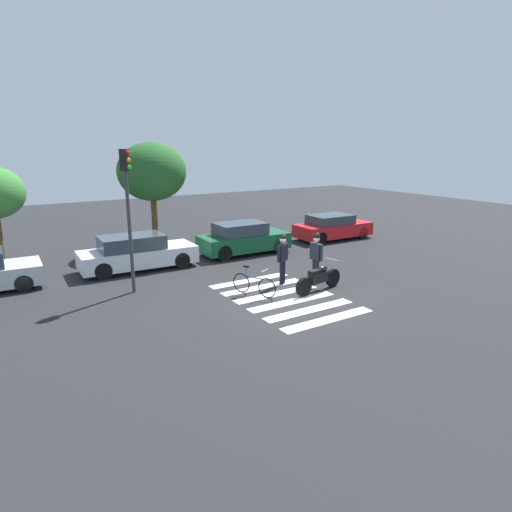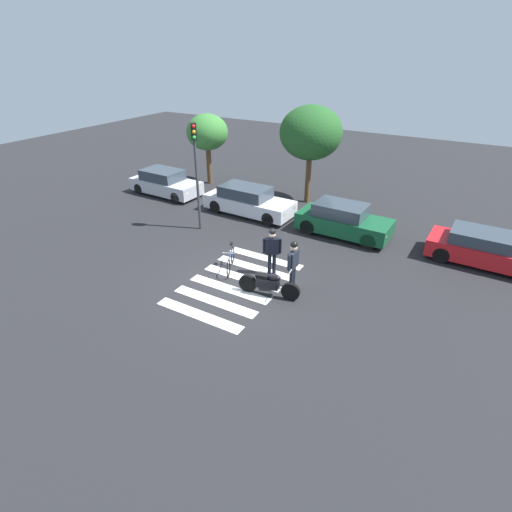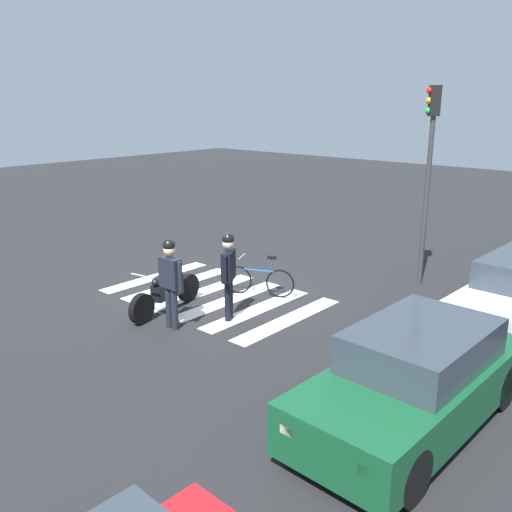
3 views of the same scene
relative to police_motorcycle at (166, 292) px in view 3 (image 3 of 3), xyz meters
name	(u,v)px [view 3 (image 3 of 3)]	position (x,y,z in m)	size (l,w,h in m)	color
ground_plane	(215,296)	(-1.42, 0.09, -0.46)	(60.00, 60.00, 0.00)	#232326
police_motorcycle	(166,292)	(0.00, 0.00, 0.00)	(2.22, 0.70, 1.05)	black
leaning_bicycle	(259,280)	(-2.16, 0.85, -0.08)	(0.77, 1.61, 1.01)	black
officer_on_foot	(228,269)	(-0.60, 1.35, 0.66)	(0.62, 0.43, 1.91)	black
officer_by_motorcycle	(170,276)	(0.52, 0.81, 0.66)	(0.25, 0.71, 1.91)	#1E232D
crosswalk_stripes	(215,296)	(-1.42, 0.09, -0.46)	(3.27, 4.95, 0.01)	silver
car_green_compact	(414,380)	(0.52, 6.12, 0.25)	(4.26, 1.88, 1.48)	black
traffic_light_pole	(429,157)	(-5.54, 3.35, 2.77)	(0.34, 0.35, 4.89)	#38383D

